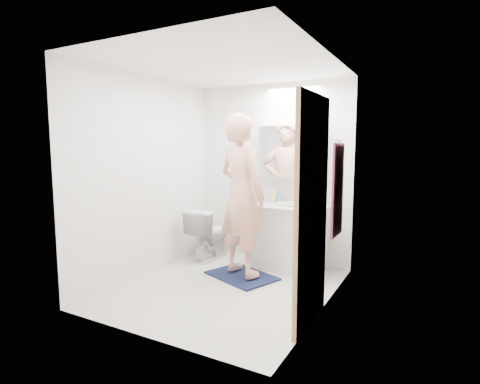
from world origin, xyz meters
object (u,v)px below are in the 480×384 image
Objects in this scene: person at (242,195)px; toothbrush_cup at (309,202)px; vanity_cabinet at (289,239)px; toilet at (209,233)px; medicine_cabinet at (291,151)px; soap_bottle_a at (274,194)px; soap_bottle_b at (279,197)px; toilet_paper_roll at (302,321)px.

person is 0.95m from toothbrush_cup.
person is at bearing -123.56° from vanity_cabinet.
toilet is at bearing -168.46° from toothbrush_cup.
soap_bottle_a is (-0.21, -0.06, -0.57)m from medicine_cabinet.
medicine_cabinet is at bearing 169.96° from toothbrush_cup.
toilet is at bearing -163.02° from medicine_cabinet.
soap_bottle_b is (0.06, 0.03, -0.03)m from soap_bottle_a.
vanity_cabinet is at bearing 115.47° from toilet_paper_roll.
soap_bottle_b is 1.45× the size of toilet_paper_roll.
medicine_cabinet is 8.00× the size of toilet_paper_roll.
toothbrush_cup is (0.28, -0.05, -0.63)m from medicine_cabinet.
soap_bottle_a is 0.49m from toothbrush_cup.
soap_bottle_b reaches higher than toilet.
soap_bottle_b reaches higher than toothbrush_cup.
person reaches higher than soap_bottle_b.
vanity_cabinet is 0.48× the size of person.
medicine_cabinet is 0.62m from soap_bottle_b.
soap_bottle_a is 2.04m from toilet_paper_roll.
toilet_paper_roll is (1.05, -0.85, -0.94)m from person.
toothbrush_cup is (1.35, 0.28, 0.51)m from toilet.
soap_bottle_a reaches higher than vanity_cabinet.
medicine_cabinet is (-0.07, 0.21, 1.11)m from vanity_cabinet.
toilet is (-1.06, -0.33, -1.14)m from medicine_cabinet.
person is (-0.31, -0.78, -0.51)m from medicine_cabinet.
medicine_cabinet is at bearing -163.19° from toilet.
person is 17.18× the size of toilet_paper_roll.
soap_bottle_a reaches higher than toilet_paper_roll.
vanity_cabinet is 9.17× the size of toothbrush_cup.
medicine_cabinet reaches higher than toilet.
person is (-0.38, -0.57, 0.60)m from vanity_cabinet.
toothbrush_cup is at bearing 1.17° from soap_bottle_a.
soap_bottle_b reaches higher than toilet_paper_roll.
toilet_paper_roll is at bearing -65.39° from medicine_cabinet.
soap_bottle_b is 1.63× the size of toothbrush_cup.
soap_bottle_b is at bearing -168.22° from medicine_cabinet.
person is 19.25× the size of toothbrush_cup.
toothbrush_cup is at bearing 106.37° from toilet_paper_roll.
person reaches higher than toothbrush_cup.
toothbrush_cup is 0.89× the size of toilet_paper_roll.
medicine_cabinet reaches higher than toothbrush_cup.
toilet_paper_roll is (1.81, -1.31, -0.31)m from toilet.
soap_bottle_b is (0.16, 0.75, -0.09)m from person.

